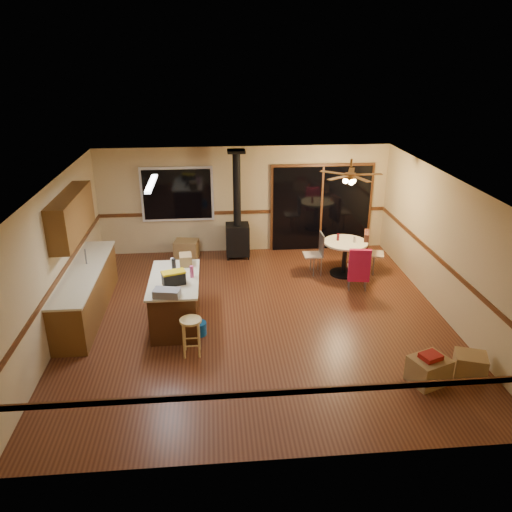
{
  "coord_description": "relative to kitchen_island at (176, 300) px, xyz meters",
  "views": [
    {
      "loc": [
        -0.76,
        -8.18,
        4.68
      ],
      "look_at": [
        0.0,
        0.3,
        1.15
      ],
      "focal_mm": 35.0,
      "sensor_mm": 36.0,
      "label": 1
    }
  ],
  "objects": [
    {
      "name": "box_on_island",
      "position": [
        0.19,
        0.59,
        0.55
      ],
      "size": [
        0.25,
        0.33,
        0.21
      ],
      "primitive_type": "cube",
      "rotation": [
        0.0,
        0.0,
        0.09
      ],
      "color": "olive",
      "rests_on": "kitchen_island"
    },
    {
      "name": "upper_cabinets",
      "position": [
        -1.83,
        0.7,
        1.45
      ],
      "size": [
        0.35,
        2.0,
        0.8
      ],
      "primitive_type": "cube",
      "color": "brown",
      "rests_on": "ground"
    },
    {
      "name": "wall_back",
      "position": [
        1.5,
        3.5,
        0.85
      ],
      "size": [
        7.0,
        0.0,
        7.0
      ],
      "primitive_type": "plane",
      "rotation": [
        1.57,
        0.0,
        0.0
      ],
      "color": "tan",
      "rests_on": "ground"
    },
    {
      "name": "kitchen_island",
      "position": [
        0.0,
        0.0,
        0.0
      ],
      "size": [
        0.88,
        1.68,
        0.9
      ],
      "color": "#412210",
      "rests_on": "ground"
    },
    {
      "name": "toolbox_grey",
      "position": [
        -0.07,
        -0.72,
        0.51
      ],
      "size": [
        0.47,
        0.32,
        0.13
      ],
      "primitive_type": "cube",
      "rotation": [
        0.0,
        0.0,
        -0.19
      ],
      "color": "slate",
      "rests_on": "kitchen_island"
    },
    {
      "name": "sliding_door",
      "position": [
        3.4,
        3.45,
        0.6
      ],
      "size": [
        2.52,
        0.1,
        2.1
      ],
      "primitive_type": "cube",
      "color": "black",
      "rests_on": "ground"
    },
    {
      "name": "fluorescent_strip",
      "position": [
        -0.3,
        0.3,
        2.11
      ],
      "size": [
        0.1,
        1.2,
        0.04
      ],
      "primitive_type": "cube",
      "color": "white",
      "rests_on": "ceiling"
    },
    {
      "name": "dining_table",
      "position": [
        3.61,
        1.83,
        0.08
      ],
      "size": [
        0.97,
        0.97,
        0.78
      ],
      "color": "black",
      "rests_on": "ground"
    },
    {
      "name": "ceiling",
      "position": [
        1.5,
        0.0,
        2.15
      ],
      "size": [
        7.0,
        7.0,
        0.0
      ],
      "primitive_type": "plane",
      "rotation": [
        3.14,
        0.0,
        0.0
      ],
      "color": "silver",
      "rests_on": "ground"
    },
    {
      "name": "floor",
      "position": [
        1.5,
        0.0,
        -0.45
      ],
      "size": [
        7.0,
        7.0,
        0.0
      ],
      "primitive_type": "plane",
      "color": "#532917",
      "rests_on": "ground"
    },
    {
      "name": "bottle_dark",
      "position": [
        -0.01,
        0.28,
        0.58
      ],
      "size": [
        0.08,
        0.08,
        0.26
      ],
      "primitive_type": "cylinder",
      "rotation": [
        0.0,
        0.0,
        -0.09
      ],
      "color": "black",
      "rests_on": "kitchen_island"
    },
    {
      "name": "box_corner_b",
      "position": [
        4.6,
        -2.05,
        -0.27
      ],
      "size": [
        0.57,
        0.53,
        0.37
      ],
      "primitive_type": "cube",
      "rotation": [
        0.0,
        0.0,
        -0.35
      ],
      "color": "olive",
      "rests_on": "floor"
    },
    {
      "name": "bar_stool",
      "position": [
        0.31,
        -1.07,
        -0.13
      ],
      "size": [
        0.38,
        0.38,
        0.65
      ],
      "primitive_type": "cylinder",
      "rotation": [
        0.0,
        0.0,
        -0.07
      ],
      "color": "#D8BE72",
      "rests_on": "floor"
    },
    {
      "name": "box_small_red",
      "position": [
        3.9,
        -2.15,
        -0.0
      ],
      "size": [
        0.36,
        0.33,
        0.08
      ],
      "primitive_type": "cube",
      "rotation": [
        0.0,
        0.0,
        0.37
      ],
      "color": "maroon",
      "rests_on": "box_corner_a"
    },
    {
      "name": "bottle_white",
      "position": [
        -0.06,
        0.49,
        0.54
      ],
      "size": [
        0.08,
        0.08,
        0.18
      ],
      "primitive_type": "cylinder",
      "rotation": [
        0.0,
        0.0,
        0.28
      ],
      "color": "white",
      "rests_on": "kitchen_island"
    },
    {
      "name": "wall_front",
      "position": [
        1.5,
        -3.5,
        0.85
      ],
      "size": [
        7.0,
        0.0,
        7.0
      ],
      "primitive_type": "plane",
      "rotation": [
        -1.57,
        0.0,
        0.0
      ],
      "color": "tan",
      "rests_on": "ground"
    },
    {
      "name": "chair_rail",
      "position": [
        1.5,
        0.0,
        0.55
      ],
      "size": [
        7.0,
        7.0,
        0.08
      ],
      "primitive_type": null,
      "color": "#4F2A13",
      "rests_on": "ground"
    },
    {
      "name": "box_under_window",
      "position": [
        0.06,
        3.1,
        -0.23
      ],
      "size": [
        0.62,
        0.53,
        0.44
      ],
      "primitive_type": "cube",
      "rotation": [
        0.0,
        0.0,
        -0.17
      ],
      "color": "olive",
      "rests_on": "floor"
    },
    {
      "name": "wall_right",
      "position": [
        5.0,
        0.0,
        0.85
      ],
      "size": [
        0.0,
        7.0,
        7.0
      ],
      "primitive_type": "plane",
      "rotation": [
        1.57,
        0.0,
        -1.57
      ],
      "color": "tan",
      "rests_on": "ground"
    },
    {
      "name": "box_corner_a",
      "position": [
        3.9,
        -2.15,
        -0.25
      ],
      "size": [
        0.67,
        0.62,
        0.41
      ],
      "primitive_type": "cube",
      "rotation": [
        0.0,
        0.0,
        0.37
      ],
      "color": "olive",
      "rests_on": "floor"
    },
    {
      "name": "glass_red",
      "position": [
        3.46,
        1.93,
        0.4
      ],
      "size": [
        0.06,
        0.06,
        0.15
      ],
      "primitive_type": "cylinder",
      "rotation": [
        0.0,
        0.0,
        0.03
      ],
      "color": "#590C14",
      "rests_on": "dining_table"
    },
    {
      "name": "chair_left",
      "position": [
        3.02,
        1.93,
        0.14
      ],
      "size": [
        0.41,
        0.4,
        0.51
      ],
      "color": "tan",
      "rests_on": "ground"
    },
    {
      "name": "window",
      "position": [
        -0.1,
        3.45,
        1.05
      ],
      "size": [
        1.72,
        0.1,
        1.32
      ],
      "primitive_type": "cube",
      "color": "black",
      "rests_on": "ground"
    },
    {
      "name": "ceiling_fan",
      "position": [
        3.61,
        1.83,
        1.76
      ],
      "size": [
        0.24,
        0.24,
        0.55
      ],
      "color": "brown",
      "rests_on": "ceiling"
    },
    {
      "name": "toolbox_yellow_lid",
      "position": [
        0.02,
        -0.25,
        0.68
      ],
      "size": [
        0.45,
        0.33,
        0.03
      ],
      "primitive_type": "cube",
      "rotation": [
        0.0,
        0.0,
        0.32
      ],
      "color": "gold",
      "rests_on": "toolbox_black"
    },
    {
      "name": "wall_left",
      "position": [
        -2.0,
        0.0,
        0.85
      ],
      "size": [
        0.0,
        7.0,
        7.0
      ],
      "primitive_type": "plane",
      "rotation": [
        1.57,
        0.0,
        1.57
      ],
      "color": "tan",
      "rests_on": "ground"
    },
    {
      "name": "wood_stove",
      "position": [
        1.3,
        3.05,
        0.28
      ],
      "size": [
        0.55,
        0.5,
        2.52
      ],
      "color": "black",
      "rests_on": "ground"
    },
    {
      "name": "chair_near",
      "position": [
        3.68,
        0.95,
        0.14
      ],
      "size": [
        0.49,
        0.52,
        0.7
      ],
      "color": "tan",
      "rests_on": "ground"
    },
    {
      "name": "glass_cream",
      "position": [
        3.79,
        1.78,
        0.4
      ],
      "size": [
        0.07,
        0.07,
        0.14
      ],
      "primitive_type": "cylinder",
      "rotation": [
        0.0,
        0.0,
        -0.15
      ],
      "color": "beige",
      "rests_on": "dining_table"
    },
    {
      "name": "chair_right",
      "position": [
        4.14,
        1.94,
        0.14
      ],
      "size": [
        0.57,
        0.54,
        0.7
      ],
      "color": "tan",
      "rests_on": "ground"
    },
    {
      "name": "bottle_pink",
      "position": [
        0.32,
        0.01,
        0.56
      ],
      "size": [
        0.08,
        0.08,
        0.22
      ],
      "primitive_type": "cylinder",
      "rotation": [
        0.0,
        0.0,
        -0.12
      ],
      "color": "#D84C8C",
      "rests_on": "kitchen_island"
    },
    {
      "name": "lower_cabinets",
      "position": [
        -1.7,
        0.5,
        -0.02
      ],
      "size": [
        0.6,
        3.0,
        0.86
      ],
      "primitive_type": "cube",
      "color": "brown",
      "rests_on": "ground"
    },
    {
      "name": "toolbox_black",
      "position": [
        0.02,
        -0.25,
        0.55
      ],
      "size": [
        0.43,
        0.31,
        0.21
      ],
      "primitive_type": "cube",
      "rotation": [
        0.0,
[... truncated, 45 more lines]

